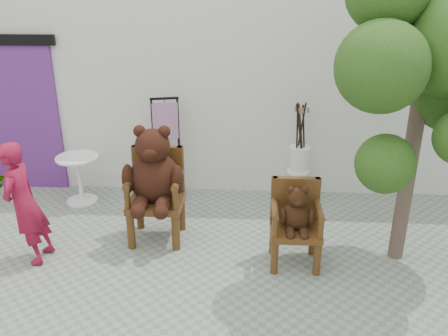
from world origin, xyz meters
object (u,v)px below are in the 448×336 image
(display_stand, at_px, (167,160))
(chair_small, at_px, (296,216))
(cafe_table, at_px, (79,174))
(chair_big, at_px, (155,178))
(stool_bucket, at_px, (299,158))
(tree, at_px, (440,46))
(person, at_px, (24,204))

(display_stand, bearing_deg, chair_small, -57.00)
(chair_small, distance_m, cafe_table, 3.28)
(chair_big, bearing_deg, stool_bucket, 33.55)
(chair_small, relative_size, stool_bucket, 0.68)
(tree, bearing_deg, display_stand, 154.92)
(chair_small, height_order, person, person)
(person, height_order, stool_bucket, stool_bucket)
(chair_big, distance_m, person, 1.48)
(chair_small, relative_size, tree, 0.28)
(cafe_table, bearing_deg, chair_small, -25.19)
(chair_big, xyz_separation_m, chair_small, (1.67, -0.44, -0.24))
(chair_small, height_order, tree, tree)
(chair_big, height_order, tree, tree)
(chair_big, relative_size, display_stand, 0.98)
(tree, bearing_deg, chair_big, 175.58)
(stool_bucket, bearing_deg, chair_big, -146.45)
(cafe_table, bearing_deg, display_stand, 11.29)
(cafe_table, bearing_deg, chair_big, -36.32)
(chair_big, distance_m, tree, 3.42)
(chair_small, xyz_separation_m, stool_bucket, (0.18, 1.67, 0.05))
(person, xyz_separation_m, tree, (4.38, 0.32, 1.72))
(display_stand, xyz_separation_m, tree, (3.07, -1.44, 1.85))
(stool_bucket, bearing_deg, tree, -51.47)
(cafe_table, bearing_deg, person, -92.85)
(display_stand, xyz_separation_m, stool_bucket, (1.91, 0.02, 0.06))
(chair_big, bearing_deg, cafe_table, 143.68)
(person, xyz_separation_m, display_stand, (1.31, 1.75, -0.13))
(chair_big, distance_m, stool_bucket, 2.22)
(cafe_table, xyz_separation_m, tree, (4.31, -1.19, 1.99))
(chair_small, distance_m, display_stand, 2.39)
(person, xyz_separation_m, stool_bucket, (3.22, 1.77, -0.07))
(person, relative_size, display_stand, 0.94)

